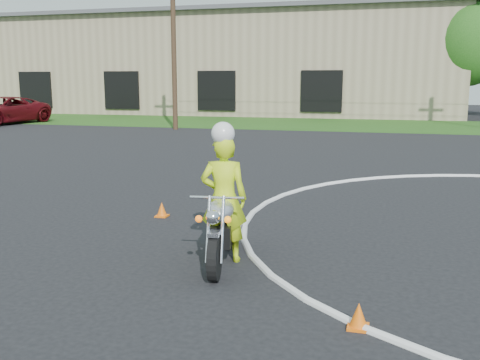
# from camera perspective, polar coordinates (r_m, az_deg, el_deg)

# --- Properties ---
(grass_strip) EXTENTS (120.00, 10.00, 0.02)m
(grass_strip) POSITION_cam_1_polar(r_m,az_deg,el_deg) (34.84, 20.87, 5.35)
(grass_strip) COLOR #1E4714
(grass_strip) RESTS_ON ground
(primary_motorcycle) EXTENTS (0.76, 2.19, 1.15)m
(primary_motorcycle) POSITION_cam_1_polar(r_m,az_deg,el_deg) (8.07, -1.94, -5.08)
(primary_motorcycle) COLOR black
(primary_motorcycle) RESTS_ON ground
(rider_primary_grp) EXTENTS (0.77, 0.57, 2.14)m
(rider_primary_grp) POSITION_cam_1_polar(r_m,az_deg,el_deg) (8.09, -1.74, -1.59)
(rider_primary_grp) COLOR #C2E217
(rider_primary_grp) RESTS_ON ground
(pickup_grp) EXTENTS (3.79, 6.61, 1.74)m
(pickup_grp) POSITION_cam_1_polar(r_m,az_deg,el_deg) (37.82, -23.99, 6.79)
(pickup_grp) COLOR #56090F
(pickup_grp) RESTS_ON ground
(warehouse) EXTENTS (41.00, 17.00, 8.30)m
(warehouse) POSITION_cam_1_polar(r_m,az_deg,el_deg) (49.77, -1.89, 12.16)
(warehouse) COLOR tan
(warehouse) RESTS_ON ground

